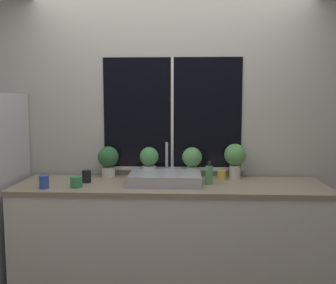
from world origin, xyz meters
TOP-DOWN VIEW (x-y plane):
  - wall_back at (0.00, 0.72)m, footprint 8.00×0.09m
  - counter at (0.00, 0.32)m, footprint 2.57×0.67m
  - sink at (-0.04, 0.34)m, footprint 0.59×0.47m
  - potted_plant_far_left at (-0.57, 0.58)m, footprint 0.19×0.19m
  - potted_plant_center_left at (-0.20, 0.58)m, footprint 0.17×0.17m
  - potted_plant_center_right at (0.18, 0.58)m, footprint 0.18×0.18m
  - potted_plant_far_right at (0.56, 0.58)m, footprint 0.19×0.19m
  - soap_bottle at (0.32, 0.33)m, footprint 0.06×0.06m
  - mug_green at (-0.75, 0.16)m, footprint 0.10×0.10m
  - mug_black at (-0.71, 0.34)m, footprint 0.08×0.08m
  - mug_blue at (-0.99, 0.11)m, footprint 0.08×0.08m
  - mug_yellow at (0.44, 0.53)m, footprint 0.07×0.07m

SIDE VIEW (x-z plane):
  - counter at x=0.00m, z-range 0.00..0.91m
  - mug_yellow at x=0.44m, z-range 0.91..0.98m
  - mug_green at x=-0.75m, z-range 0.91..0.99m
  - sink at x=-0.04m, z-range 0.79..1.11m
  - mug_black at x=-0.71m, z-range 0.91..1.01m
  - mug_blue at x=-0.99m, z-range 0.91..1.01m
  - soap_bottle at x=0.32m, z-range 0.89..1.08m
  - potted_plant_center_left at x=-0.20m, z-range 0.92..1.20m
  - potted_plant_far_left at x=-0.57m, z-range 0.93..1.21m
  - potted_plant_center_right at x=0.18m, z-range 0.93..1.21m
  - potted_plant_far_right at x=0.56m, z-range 0.94..1.25m
  - wall_back at x=0.00m, z-range 0.00..2.70m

